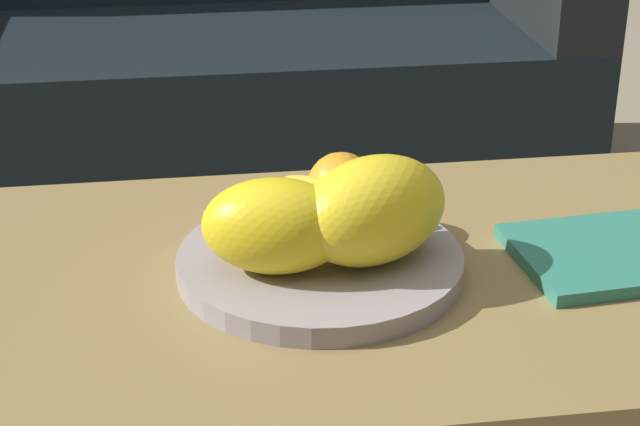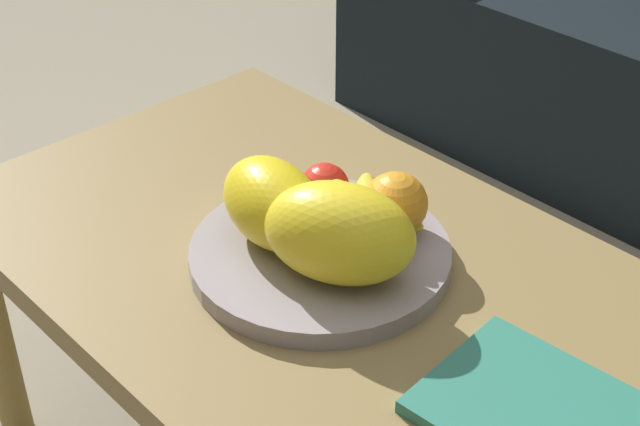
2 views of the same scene
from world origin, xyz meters
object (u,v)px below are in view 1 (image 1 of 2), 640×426
Objects in this scene: coffee_table at (333,313)px; magazine at (624,253)px; melon_large_front at (276,226)px; banana_bunch at (322,205)px; fruit_bowl at (320,263)px; couch at (197,62)px; orange_front at (341,186)px; apple_left at (264,207)px; melon_smaller_beside at (373,210)px.

coffee_table is 0.34m from magazine.
banana_bunch is at bearing 55.32° from melon_large_front.
fruit_bowl is 0.08m from banana_bunch.
couch is 20.94× the size of orange_front.
apple_left reaches higher than coffee_table.
orange_front reaches higher than apple_left.
fruit_bowl is 0.09m from apple_left.
couch reaches higher than banana_bunch.
magazine is at bearing -18.69° from orange_front.
melon_smaller_beside is at bearing 4.69° from melon_large_front.
banana_bunch is at bearing 162.35° from magazine.
coffee_table is 0.15m from orange_front.
melon_smaller_beside is at bearing -27.98° from coffee_table.
orange_front is (0.04, 0.09, 0.05)m from fruit_bowl.
couch is at bearing 96.09° from orange_front.
fruit_bowl is 2.02× the size of melon_large_front.
melon_smaller_beside is 0.10m from banana_bunch.
apple_left is at bearing -178.97° from banana_bunch.
melon_large_front is 0.11m from melon_smaller_beside.
melon_smaller_beside reaches higher than fruit_bowl.
melon_smaller_beside is 0.14m from apple_left.
melon_large_front is (-0.07, -0.03, 0.13)m from coffee_table.
coffee_table is at bearing 24.01° from melon_large_front.
melon_large_front is 0.09m from apple_left.
apple_left reaches higher than banana_bunch.
melon_large_front reaches higher than magazine.
coffee_table is 0.60× the size of couch.
melon_large_front is at bearing -126.81° from orange_front.
couch is at bearing 96.28° from melon_smaller_beside.
apple_left is (-0.07, 0.06, 0.11)m from coffee_table.
orange_front reaches higher than magazine.
melon_large_front is 0.64× the size of magazine.
couch is 6.80× the size of magazine.
magazine is at bearing -71.66° from couch.
fruit_bowl is 0.09m from melon_large_front.
couch is 9.44× the size of melon_smaller_beside.
coffee_table is at bearing -85.31° from couch.
coffee_table is 0.15m from melon_smaller_beside.
melon_smaller_beside is (0.15, -1.36, 0.24)m from couch.
melon_large_front is at bearing -155.99° from coffee_table.
orange_front is (0.02, 0.09, 0.12)m from coffee_table.
banana_bunch is at bearing -85.24° from couch.
melon_smaller_beside reaches higher than banana_bunch.
magazine is at bearing -12.81° from banana_bunch.
fruit_bowl is at bearing -100.61° from banana_bunch.
coffee_table is 0.15m from melon_large_front.
apple_left is at bearing 143.83° from melon_smaller_beside.
fruit_bowl is at bearing 172.62° from magazine.
orange_front is 0.34m from magazine.
magazine is at bearing -10.56° from apple_left.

